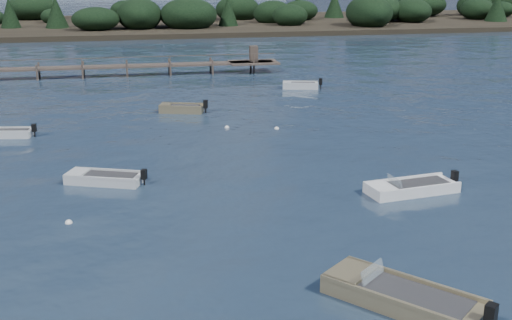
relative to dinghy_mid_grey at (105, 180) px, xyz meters
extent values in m
plane|color=#162334|center=(10.33, 45.18, -0.14)|extent=(400.00, 400.00, 0.00)
cube|color=#B0B6B8|center=(0.01, 0.00, -0.05)|extent=(4.13, 2.78, 0.64)
cube|color=#B0B6B8|center=(-1.36, 0.53, 0.32)|extent=(1.34, 1.57, 0.13)
cube|color=#292A2C|center=(0.29, -0.12, 0.25)|extent=(2.87, 2.05, 0.11)
cube|color=#B0B6B8|center=(-0.24, -0.64, 0.32)|extent=(3.63, 1.51, 0.13)
cube|color=#B0B6B8|center=(0.25, 0.63, 0.32)|extent=(3.63, 1.51, 0.13)
cube|color=black|center=(1.99, -0.78, 0.43)|extent=(0.35, 0.38, 0.51)
cylinder|color=black|center=(1.99, -0.78, -0.01)|extent=(0.12, 0.12, 0.51)
cube|color=silver|center=(14.88, -4.46, -0.05)|extent=(4.71, 2.30, 0.66)
cube|color=silver|center=(13.18, -4.69, 0.34)|extent=(1.28, 1.66, 0.13)
cube|color=#292A2C|center=(15.23, -4.41, 0.26)|extent=(3.23, 1.77, 0.11)
cube|color=silver|center=(14.98, -5.24, 0.34)|extent=(4.49, 0.74, 0.13)
cube|color=silver|center=(14.77, -3.67, 0.34)|extent=(4.49, 0.74, 0.13)
cube|color=black|center=(17.32, -4.12, 0.45)|extent=(0.31, 0.35, 0.52)
cylinder|color=black|center=(17.32, -4.12, 0.00)|extent=(0.11, 0.11, 0.52)
cube|color=silver|center=(13.89, -4.59, 0.56)|extent=(0.31, 1.23, 0.39)
cube|color=#71674B|center=(9.94, -14.61, -0.03)|extent=(4.84, 5.21, 0.79)
cube|color=#71674B|center=(8.66, -13.10, 0.43)|extent=(2.13, 2.07, 0.16)
cube|color=#292A2C|center=(10.21, -14.92, 0.34)|extent=(3.47, 3.69, 0.14)
cube|color=#71674B|center=(9.26, -15.18, 0.43)|extent=(3.48, 4.05, 0.16)
cube|color=#71674B|center=(10.62, -14.03, 0.43)|extent=(3.48, 4.05, 0.16)
cube|color=black|center=(11.79, -16.78, 0.57)|extent=(0.50, 0.49, 0.62)
cube|color=silver|center=(9.20, -13.73, 0.70)|extent=(1.17, 1.03, 0.47)
cube|color=#B0B6B8|center=(-6.38, 10.62, -0.05)|extent=(3.12, 1.66, 0.65)
cube|color=#292A2C|center=(-6.14, 10.58, 0.26)|extent=(2.15, 1.27, 0.11)
cube|color=#B0B6B8|center=(-6.46, 10.08, 0.33)|extent=(2.95, 0.58, 0.13)
cube|color=#B0B6B8|center=(-6.29, 11.16, 0.33)|extent=(2.95, 0.58, 0.13)
cube|color=black|center=(-4.71, 10.35, 0.44)|extent=(0.31, 0.35, 0.51)
cylinder|color=black|center=(-4.71, 10.35, 0.00)|extent=(0.11, 0.11, 0.51)
cube|color=#B0B6B8|center=(16.69, 23.28, -0.04)|extent=(3.37, 2.02, 0.74)
cube|color=#B0B6B8|center=(15.53, 23.58, 0.39)|extent=(1.02, 1.29, 0.15)
cube|color=#292A2C|center=(16.94, 23.21, 0.31)|extent=(2.33, 1.52, 0.13)
cube|color=#B0B6B8|center=(16.55, 22.73, 0.39)|extent=(3.09, 0.92, 0.15)
cube|color=#B0B6B8|center=(16.84, 23.83, 0.39)|extent=(3.09, 0.92, 0.15)
cube|color=black|center=(18.45, 22.82, 0.52)|extent=(0.38, 0.42, 0.58)
cylinder|color=black|center=(18.45, 22.82, 0.01)|extent=(0.13, 0.13, 0.58)
cube|color=#71674B|center=(5.32, 15.64, -0.04)|extent=(3.47, 2.17, 0.76)
cube|color=#71674B|center=(4.14, 15.99, 0.41)|extent=(1.08, 1.34, 0.15)
cube|color=#292A2C|center=(5.56, 15.56, 0.32)|extent=(2.41, 1.62, 0.13)
cube|color=#71674B|center=(5.15, 15.08, 0.41)|extent=(3.14, 1.05, 0.15)
cube|color=#71674B|center=(5.48, 16.20, 0.41)|extent=(3.14, 1.05, 0.15)
cube|color=black|center=(7.09, 15.11, 0.54)|extent=(0.39, 0.44, 0.59)
cylinder|color=black|center=(7.09, 15.11, 0.02)|extent=(0.13, 0.13, 0.59)
sphere|color=silver|center=(-1.40, -5.21, -0.14)|extent=(0.32, 0.32, 0.32)
sphere|color=silver|center=(7.95, 10.19, -0.14)|extent=(0.32, 0.32, 0.32)
sphere|color=silver|center=(11.23, 9.23, -0.14)|extent=(0.32, 0.32, 0.32)
cube|color=#4A3E36|center=(14.33, 33.18, 0.86)|extent=(5.00, 3.20, 0.18)
cube|color=#4A3E36|center=(14.33, 33.18, 1.76)|extent=(0.80, 0.80, 1.60)
cylinder|color=#4A3E36|center=(-7.13, 32.32, 0.26)|extent=(0.20, 0.20, 2.20)
cylinder|color=#4A3E36|center=(-7.13, 34.03, 0.26)|extent=(0.20, 0.20, 2.20)
cylinder|color=#4A3E36|center=(-2.87, 32.32, 0.26)|extent=(0.20, 0.20, 2.20)
cylinder|color=#4A3E36|center=(-2.87, 34.03, 0.26)|extent=(0.20, 0.20, 2.20)
cylinder|color=#4A3E36|center=(1.40, 32.32, 0.26)|extent=(0.20, 0.20, 2.20)
cylinder|color=#4A3E36|center=(1.40, 34.03, 0.26)|extent=(0.20, 0.20, 2.20)
cylinder|color=#4A3E36|center=(5.67, 32.32, 0.26)|extent=(0.20, 0.20, 2.20)
cylinder|color=#4A3E36|center=(5.67, 34.03, 0.26)|extent=(0.20, 0.20, 2.20)
cylinder|color=#4A3E36|center=(9.93, 32.32, 0.26)|extent=(0.20, 0.20, 2.20)
cylinder|color=#4A3E36|center=(9.93, 34.03, 0.26)|extent=(0.20, 0.20, 2.20)
cylinder|color=#4A3E36|center=(14.20, 32.32, 0.26)|extent=(0.20, 0.20, 2.20)
cylinder|color=#4A3E36|center=(14.20, 34.03, 0.26)|extent=(0.20, 0.20, 2.20)
cube|color=black|center=(35.33, 85.18, -0.14)|extent=(190.00, 40.00, 1.60)
ellipsoid|color=black|center=(35.33, 85.18, 2.66)|extent=(180.50, 36.00, 4.40)
camera|label=1|loc=(1.51, -32.11, 10.63)|focal=45.00mm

